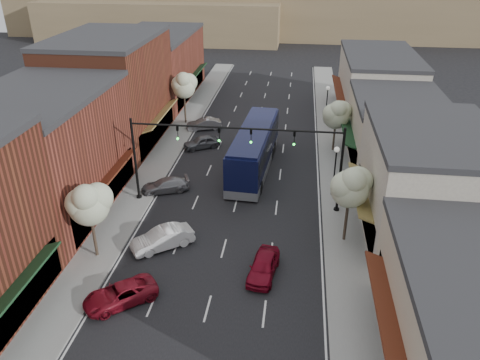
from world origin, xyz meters
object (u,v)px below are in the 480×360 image
(parked_car_a, at_px, (120,294))
(parked_car_e, at_px, (204,124))
(parked_car_b, at_px, (162,239))
(lamp_post_far, at_px, (327,98))
(parked_car_d, at_px, (202,142))
(tree_right_far, at_px, (337,114))
(tree_left_near, at_px, (89,203))
(lamp_post_near, at_px, (335,163))
(signal_mast_right, at_px, (310,156))
(red_hatchback, at_px, (264,266))
(coach_bus, at_px, (254,149))
(tree_right_near, at_px, (351,186))
(tree_left_far, at_px, (184,85))
(signal_mast_left, at_px, (163,149))
(parked_car_c, at_px, (165,185))

(parked_car_a, xyz_separation_m, parked_car_e, (-0.66, 28.45, 0.04))
(parked_car_b, bearing_deg, lamp_post_far, 119.02)
(parked_car_d, bearing_deg, tree_right_far, 62.72)
(tree_left_near, bearing_deg, lamp_post_near, 33.33)
(signal_mast_right, xyz_separation_m, lamp_post_near, (2.18, 2.50, -1.62))
(signal_mast_right, height_order, parked_car_b, signal_mast_right)
(parked_car_b, bearing_deg, parked_car_e, 147.49)
(red_hatchback, bearing_deg, parked_car_a, -148.05)
(lamp_post_far, distance_m, parked_car_a, 34.71)
(signal_mast_right, height_order, parked_car_a, signal_mast_right)
(coach_bus, xyz_separation_m, parked_car_a, (-5.93, -18.97, -1.45))
(tree_right_near, bearing_deg, parked_car_a, -149.12)
(red_hatchback, relative_size, parked_car_a, 0.92)
(tree_left_near, height_order, tree_left_far, tree_left_far)
(red_hatchback, bearing_deg, lamp_post_near, 74.06)
(tree_right_near, distance_m, coach_bus, 13.48)
(tree_right_near, xyz_separation_m, parked_car_e, (-14.14, 20.39, -3.82))
(parked_car_e, bearing_deg, tree_right_far, 52.67)
(tree_left_far, xyz_separation_m, lamp_post_near, (16.05, -15.44, -1.60))
(tree_right_far, height_order, coach_bus, tree_right_far)
(tree_right_far, bearing_deg, parked_car_d, -176.46)
(tree_left_far, height_order, parked_car_d, tree_left_far)
(signal_mast_left, height_order, parked_car_a, signal_mast_left)
(signal_mast_left, distance_m, parked_car_d, 11.83)
(signal_mast_right, xyz_separation_m, tree_left_near, (-13.87, -8.05, -0.40))
(lamp_post_far, xyz_separation_m, red_hatchback, (-4.85, -28.50, -2.33))
(tree_right_far, relative_size, lamp_post_near, 1.22)
(lamp_post_far, height_order, red_hatchback, lamp_post_far)
(signal_mast_left, bearing_deg, tree_right_far, 40.54)
(lamp_post_far, bearing_deg, tree_left_far, -172.70)
(tree_right_far, height_order, red_hatchback, tree_right_far)
(coach_bus, bearing_deg, parked_car_a, -103.39)
(coach_bus, bearing_deg, tree_left_near, -117.29)
(red_hatchback, xyz_separation_m, parked_car_d, (-7.95, 19.62, -0.04))
(tree_right_near, relative_size, tree_left_near, 1.05)
(signal_mast_left, xyz_separation_m, tree_right_near, (13.97, -4.05, -0.17))
(parked_car_d, bearing_deg, lamp_post_near, 25.23)
(tree_right_near, distance_m, parked_car_d, 20.57)
(tree_left_near, bearing_deg, parked_car_c, 77.92)
(signal_mast_left, bearing_deg, tree_left_near, -108.10)
(signal_mast_right, height_order, lamp_post_far, signal_mast_right)
(tree_right_far, bearing_deg, tree_left_near, -129.69)
(tree_right_far, bearing_deg, lamp_post_far, 93.88)
(signal_mast_left, distance_m, parked_car_b, 7.62)
(lamp_post_near, height_order, lamp_post_far, same)
(lamp_post_far, bearing_deg, parked_car_d, -145.25)
(tree_left_far, relative_size, red_hatchback, 1.54)
(red_hatchback, bearing_deg, tree_left_near, -174.43)
(lamp_post_near, distance_m, red_hatchback, 12.25)
(coach_bus, relative_size, parked_car_c, 3.27)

